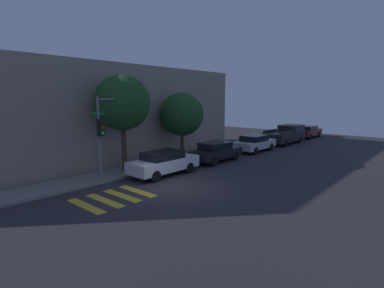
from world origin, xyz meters
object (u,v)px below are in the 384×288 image
Objects in this scene: sedan_middle at (216,151)px; tree_near_corner at (122,103)px; tree_midblock at (182,114)px; pickup_truck at (286,134)px; sedan_far_end at (255,143)px; sedan_tail_of_row at (308,131)px; traffic_light_pole at (105,124)px; sedan_near_corner at (164,162)px.

sedan_middle is 7.61m from tree_near_corner.
tree_near_corner reaches higher than tree_midblock.
pickup_truck is 0.94× the size of tree_near_corner.
tree_midblock reaches higher than sedan_far_end.
sedan_tail_of_row is (12.25, 0.00, -0.01)m from sedan_far_end.
sedan_tail_of_row is at bearing -2.78° from traffic_light_pole.
sedan_middle is 0.98× the size of sedan_far_end.
sedan_tail_of_row is 19.24m from tree_midblock.
pickup_truck reaches higher than sedan_near_corner.
traffic_light_pole reaches higher than sedan_near_corner.
pickup_truck is at bearing -3.59° from traffic_light_pole.
tree_midblock is at bearing 169.78° from pickup_truck.
sedan_far_end is 7.54m from tree_midblock.
sedan_near_corner is at bearing -180.00° from pickup_truck.
tree_midblock is (-6.66, 2.34, 2.64)m from sedan_far_end.
tree_near_corner is (-6.32, 2.34, 3.53)m from sedan_middle.
tree_near_corner reaches higher than sedan_far_end.
sedan_far_end is 0.74× the size of tree_near_corner.
sedan_tail_of_row is at bearing 0.00° from sedan_far_end.
pickup_truck is (17.09, 0.00, 0.14)m from sedan_near_corner.
sedan_middle is 3.69m from tree_midblock.
sedan_far_end is 12.63m from tree_near_corner.
sedan_tail_of_row is at bearing -7.06° from tree_midblock.
sedan_middle is 11.91m from pickup_truck.
tree_near_corner is 5.31m from tree_midblock.
sedan_far_end is 0.88× the size of tree_midblock.
sedan_tail_of_row is (26.07, -1.27, -2.47)m from traffic_light_pole.
tree_midblock is (-12.99, 2.34, 2.48)m from pickup_truck.
tree_midblock is (-1.08, 2.34, 2.64)m from sedan_middle.
pickup_truck is at bearing 0.00° from sedan_far_end.
traffic_light_pole is at bearing 176.41° from pickup_truck.
traffic_light_pole is at bearing -150.73° from tree_near_corner.
sedan_far_end is at bearing -11.14° from tree_near_corner.
sedan_far_end is at bearing -19.37° from tree_midblock.
sedan_far_end is at bearing -5.23° from traffic_light_pole.
pickup_truck reaches higher than sedan_tail_of_row.
traffic_light_pole is at bearing 157.54° from sedan_near_corner.
sedan_middle is at bearing -8.73° from traffic_light_pole.
tree_near_corner is (-18.23, 2.34, 3.37)m from pickup_truck.
traffic_light_pole is 0.78× the size of tree_near_corner.
sedan_far_end is at bearing 0.00° from sedan_near_corner.
sedan_middle reaches higher than sedan_far_end.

